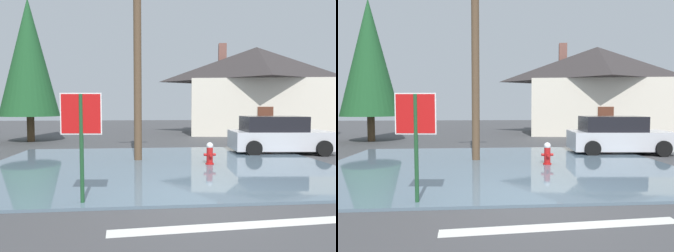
# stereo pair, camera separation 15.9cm
# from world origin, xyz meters

# --- Properties ---
(ground_plane) EXTENTS (80.00, 80.00, 0.10)m
(ground_plane) POSITION_xyz_m (0.00, 0.00, -0.05)
(ground_plane) COLOR #424244
(flood_puddle) EXTENTS (11.32, 8.32, 0.06)m
(flood_puddle) POSITION_xyz_m (-0.75, 3.66, 0.03)
(flood_puddle) COLOR slate
(flood_puddle) RESTS_ON ground
(lane_stop_bar) EXTENTS (4.04, 0.56, 0.01)m
(lane_stop_bar) POSITION_xyz_m (0.07, -1.45, 0.00)
(lane_stop_bar) COLOR silver
(lane_stop_bar) RESTS_ON ground
(stop_sign_near) EXTENTS (0.81, 0.10, 2.23)m
(stop_sign_near) POSITION_xyz_m (-2.55, -0.15, 1.60)
(stop_sign_near) COLOR #1E4C28
(stop_sign_near) RESTS_ON ground
(fire_hydrant) EXTENTS (0.40, 0.34, 0.80)m
(fire_hydrant) POSITION_xyz_m (0.89, 3.59, 0.39)
(fire_hydrant) COLOR red
(fire_hydrant) RESTS_ON ground
(utility_pole) EXTENTS (1.60, 0.28, 7.52)m
(utility_pole) POSITION_xyz_m (-1.49, 4.68, 3.93)
(utility_pole) COLOR brown
(utility_pole) RESTS_ON ground
(house) EXTENTS (11.33, 8.12, 6.94)m
(house) POSITION_xyz_m (7.22, 15.78, 3.34)
(house) COLOR silver
(house) RESTS_ON ground
(parked_car) EXTENTS (4.26, 2.36, 1.58)m
(parked_car) POSITION_xyz_m (4.46, 6.19, 0.75)
(parked_car) COLOR silver
(parked_car) RESTS_ON ground
(pine_tree_mid_left) EXTENTS (3.23, 3.23, 8.09)m
(pine_tree_mid_left) POSITION_xyz_m (-7.66, 11.62, 4.76)
(pine_tree_mid_left) COLOR #4C3823
(pine_tree_mid_left) RESTS_ON ground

